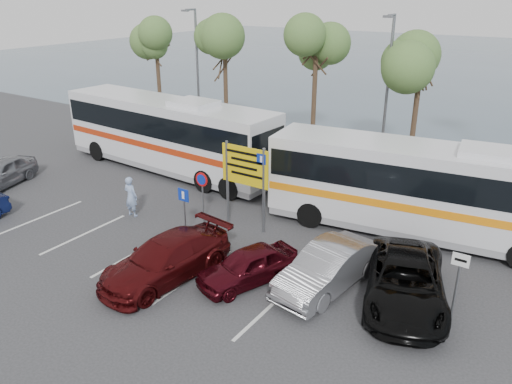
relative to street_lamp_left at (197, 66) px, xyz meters
The scene contains 24 objects.
ground 17.43m from the street_lamp_left, 53.51° to the right, with size 120.00×120.00×0.00m, color #2F2F31.
kerb_strip 10.99m from the street_lamp_left, ahead, with size 44.00×2.40×0.15m, color gray.
seawall 11.16m from the street_lamp_left, 13.93° to the left, with size 48.00×0.80×0.60m, color #A19681.
sea 47.77m from the street_lamp_left, 77.86° to the left, with size 140.00×140.00×0.00m, color #3E5363.
tree_far_left 4.38m from the street_lamp_left, behind, with size 3.20×3.20×7.60m.
tree_left 2.49m from the street_lamp_left, 13.51° to the left, with size 3.20×3.20×7.20m.
tree_mid 8.76m from the street_lamp_left, ahead, with size 3.20×3.20×8.00m.
tree_right 14.59m from the street_lamp_left, ahead, with size 3.20×3.20×7.40m.
street_lamp_left is the anchor object (origin of this frame).
street_lamp_right 13.00m from the street_lamp_left, ahead, with size 0.45×1.15×8.01m.
direction_sign 15.24m from the street_lamp_left, 43.17° to the right, with size 2.20×0.12×3.60m.
sign_no_stop 14.88m from the street_lamp_left, 49.83° to the right, with size 0.60×0.08×2.35m.
sign_parking 16.37m from the street_lamp_left, 52.40° to the right, with size 0.50×0.07×2.25m.
sign_taxi 23.38m from the street_lamp_left, 31.27° to the right, with size 0.50×0.07×2.20m.
lane_markings 17.62m from the street_lamp_left, 58.61° to the right, with size 12.02×4.20×0.01m, color silver, non-canonical shape.
coach_bus_left 8.07m from the street_lamp_left, 62.61° to the right, with size 13.33×3.52×4.12m.
coach_bus_right 19.06m from the street_lamp_left, 21.86° to the right, with size 12.92×4.36×3.95m.
car_silver_a 13.96m from the street_lamp_left, 98.58° to the right, with size 1.65×4.09×1.39m, color slate.
car_maroon 19.09m from the street_lamp_left, 53.95° to the right, with size 2.04×5.01×1.45m, color #470B0D.
car_red 19.70m from the street_lamp_left, 45.61° to the right, with size 1.46×3.63×1.24m, color #400911.
suv_black 22.23m from the street_lamp_left, 33.30° to the right, with size 2.43×5.27×1.46m, color black.
car_silver_b 20.65m from the street_lamp_left, 38.41° to the right, with size 1.57×4.49×1.48m, color gray.
pedestrian_near 14.15m from the street_lamp_left, 62.97° to the right, with size 0.66×0.44×1.82m, color #8AA0C9.
pedestrian_far 16.23m from the street_lamp_left, 26.36° to the right, with size 0.91×0.71×1.87m, color #2F3347.
Camera 1 is at (11.81, -12.35, 9.29)m, focal length 35.00 mm.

